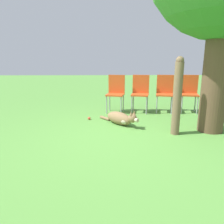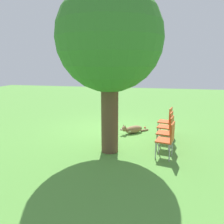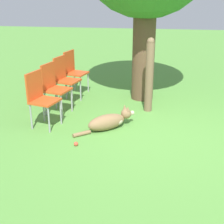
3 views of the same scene
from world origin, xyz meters
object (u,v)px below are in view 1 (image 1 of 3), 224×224
dog (121,118)px  red_chair_2 (165,91)px  red_chair_1 (140,91)px  tennis_ball (89,118)px  red_chair_3 (189,91)px  fence_post (177,96)px  red_chair_0 (116,91)px

dog → red_chair_2: size_ratio=0.98×
dog → red_chair_1: red_chair_1 is taller
tennis_ball → red_chair_2: bearing=111.1°
red_chair_2 → tennis_ball: bearing=-55.5°
red_chair_2 → red_chair_3: bearing=102.0°
red_chair_1 → red_chair_3: (0.03, 1.30, 0.00)m
dog → red_chair_1: (-1.18, 0.59, 0.43)m
fence_post → red_chair_2: bearing=172.2°
red_chair_1 → red_chair_3: 1.30m
red_chair_0 → red_chair_1: bearing=102.0°
dog → red_chair_3: size_ratio=0.98×
red_chair_1 → red_chair_3: bearing=102.0°
red_chair_0 → fence_post: bearing=43.6°
dog → tennis_ball: size_ratio=14.13×
tennis_ball → red_chair_1: bearing=120.5°
fence_post → red_chair_1: (-1.80, -0.41, -0.16)m
fence_post → red_chair_3: fence_post is taller
red_chair_2 → red_chair_1: bearing=-78.0°
red_chair_3 → tennis_ball: bearing=-60.8°
fence_post → tennis_ball: size_ratio=21.28×
dog → tennis_ball: bearing=-159.7°
red_chair_1 → red_chair_2: same height
red_chair_3 → tennis_ball: red_chair_3 is taller
red_chair_1 → tennis_ball: size_ratio=14.42×
red_chair_0 → tennis_ball: size_ratio=14.42×
dog → red_chair_2: bearing=93.4°
red_chair_0 → red_chair_3: 1.95m
fence_post → red_chair_0: fence_post is taller
red_chair_0 → red_chair_1: 0.65m
dog → fence_post: 1.31m
fence_post → tennis_ball: bearing=-120.9°
dog → red_chair_0: 1.28m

